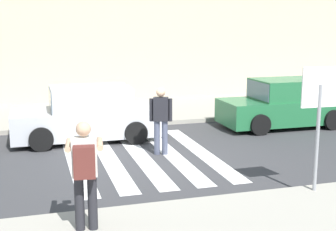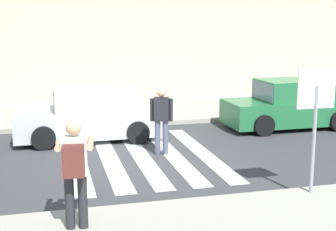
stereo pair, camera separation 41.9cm
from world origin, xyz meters
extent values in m
plane|color=#38383A|center=(0.00, 0.00, 0.00)|extent=(120.00, 120.00, 0.00)
cube|color=#9E998C|center=(0.00, 6.00, 0.07)|extent=(60.00, 4.80, 0.14)
cube|color=beige|center=(0.00, 10.40, 3.25)|extent=(56.00, 4.00, 6.50)
cube|color=silver|center=(-1.60, 0.20, 0.00)|extent=(0.44, 5.20, 0.01)
cube|color=silver|center=(-0.80, 0.20, 0.00)|extent=(0.44, 5.20, 0.01)
cube|color=silver|center=(0.00, 0.20, 0.00)|extent=(0.44, 5.20, 0.01)
cube|color=silver|center=(0.80, 0.20, 0.00)|extent=(0.44, 5.20, 0.01)
cube|color=silver|center=(1.60, 0.20, 0.00)|extent=(0.44, 5.20, 0.01)
cylinder|color=gray|center=(2.58, -3.48, 1.17)|extent=(0.07, 0.07, 2.06)
cube|color=white|center=(2.58, -3.47, 2.15)|extent=(0.76, 0.03, 0.76)
cube|color=red|center=(2.58, -3.45, 2.15)|extent=(0.66, 0.02, 0.66)
cylinder|color=#232328|center=(-1.94, -3.98, 0.58)|extent=(0.15, 0.15, 0.88)
cylinder|color=#232328|center=(-1.74, -4.00, 0.58)|extent=(0.15, 0.15, 0.88)
cube|color=silver|center=(-1.84, -3.99, 1.32)|extent=(0.41, 0.28, 0.60)
sphere|color=tan|center=(-1.84, -3.99, 1.75)|extent=(0.23, 0.23, 0.23)
cylinder|color=tan|center=(-2.05, -3.74, 1.46)|extent=(0.17, 0.59, 0.10)
cylinder|color=tan|center=(-1.58, -3.80, 1.46)|extent=(0.17, 0.59, 0.10)
cube|color=black|center=(-1.79, -3.60, 1.49)|extent=(0.15, 0.12, 0.10)
cube|color=#5B2823|center=(-1.87, -4.22, 1.30)|extent=(0.34, 0.24, 0.48)
cylinder|color=#474C60|center=(0.45, 0.29, 0.44)|extent=(0.15, 0.15, 0.88)
cylinder|color=#474C60|center=(0.64, 0.23, 0.44)|extent=(0.15, 0.15, 0.88)
cube|color=black|center=(0.55, 0.26, 1.18)|extent=(0.43, 0.34, 0.60)
sphere|color=tan|center=(0.55, 0.26, 1.61)|extent=(0.23, 0.23, 0.23)
cylinder|color=black|center=(0.32, 0.33, 1.16)|extent=(0.10, 0.10, 0.58)
cylinder|color=black|center=(0.78, 0.19, 1.16)|extent=(0.10, 0.10, 0.58)
cube|color=#B7BABF|center=(-1.11, 2.30, 0.53)|extent=(4.10, 1.70, 0.76)
cube|color=#B7BABF|center=(-0.96, 2.30, 1.23)|extent=(2.20, 1.56, 0.64)
cube|color=slate|center=(-2.03, 2.30, 1.23)|extent=(0.10, 1.50, 0.54)
cube|color=slate|center=(0.01, 2.30, 1.23)|extent=(0.10, 1.50, 0.51)
cylinder|color=black|center=(-2.39, 1.45, 0.32)|extent=(0.64, 0.22, 0.64)
cylinder|color=black|center=(-2.39, 3.15, 0.32)|extent=(0.64, 0.22, 0.64)
cylinder|color=black|center=(0.16, 1.45, 0.32)|extent=(0.64, 0.22, 0.64)
cylinder|color=black|center=(0.16, 3.15, 0.32)|extent=(0.64, 0.22, 0.64)
cube|color=#236B3D|center=(5.24, 2.30, 0.53)|extent=(4.10, 1.70, 0.76)
cube|color=#236B3D|center=(5.39, 2.30, 1.23)|extent=(2.20, 1.56, 0.64)
cube|color=slate|center=(4.32, 2.30, 1.23)|extent=(0.10, 1.50, 0.54)
cube|color=slate|center=(6.36, 2.30, 1.23)|extent=(0.10, 1.50, 0.51)
cylinder|color=black|center=(3.97, 1.45, 0.32)|extent=(0.64, 0.22, 0.64)
cylinder|color=black|center=(3.97, 3.15, 0.32)|extent=(0.64, 0.22, 0.64)
cylinder|color=black|center=(6.51, 3.15, 0.32)|extent=(0.64, 0.22, 0.64)
camera|label=1|loc=(-2.56, -10.91, 3.31)|focal=50.00mm
camera|label=2|loc=(-2.15, -11.02, 3.31)|focal=50.00mm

